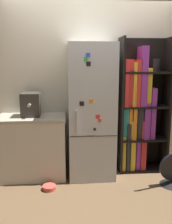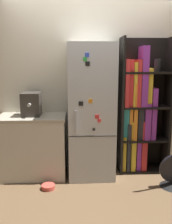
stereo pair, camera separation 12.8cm
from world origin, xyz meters
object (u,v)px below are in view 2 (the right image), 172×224
(bookshelf, at_px, (139,111))
(pet_bowl, at_px, (48,186))
(refrigerator, at_px, (91,112))
(espresso_machine, at_px, (31,104))

(bookshelf, relative_size, pet_bowl, 11.06)
(bookshelf, bearing_deg, pet_bowl, -157.21)
(refrigerator, xyz_separation_m, pet_bowl, (-0.59, -0.41, -0.91))
(refrigerator, bearing_deg, espresso_machine, 176.59)
(refrigerator, distance_m, espresso_machine, 0.85)
(bookshelf, height_order, pet_bowl, bookshelf)
(pet_bowl, bearing_deg, espresso_machine, 118.42)
(bookshelf, bearing_deg, refrigerator, -169.27)
(espresso_machine, distance_m, pet_bowl, 1.15)
(refrigerator, xyz_separation_m, espresso_machine, (-0.84, 0.05, 0.11))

